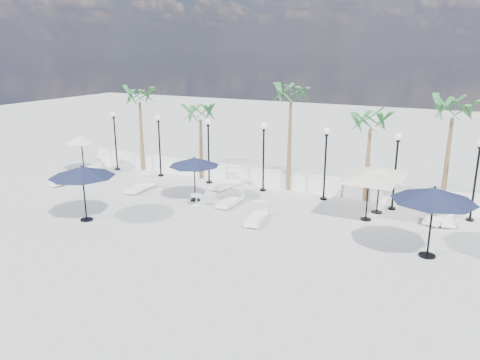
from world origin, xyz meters
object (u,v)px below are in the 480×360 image
at_px(lounger_2, 140,187).
at_px(parasol_navy_right, 434,195).
at_px(lounger_4, 256,217).
at_px(lounger_6, 444,218).
at_px(lounger_1, 64,181).
at_px(lounger_5, 230,200).
at_px(lounger_0, 91,168).
at_px(lounger_7, 439,216).
at_px(parasol_cream_sq_a, 369,174).
at_px(parasol_cream_small, 81,140).
at_px(parasol_cream_sq_b, 380,168).
at_px(parasol_navy_left, 82,172).
at_px(parasol_navy_mid, 194,162).
at_px(lounger_3, 226,184).

distance_m(lounger_2, parasol_navy_right, 15.52).
relative_size(lounger_4, lounger_6, 1.13).
bearing_deg(lounger_1, lounger_5, 16.81).
distance_m(lounger_0, lounger_7, 20.89).
xyz_separation_m(parasol_cream_sq_a, parasol_cream_small, (-18.17, 0.61, -0.10)).
xyz_separation_m(lounger_1, parasol_cream_sq_b, (17.32, 3.32, 2.02)).
height_order(lounger_1, parasol_cream_sq_b, parasol_cream_sq_b).
bearing_deg(lounger_4, lounger_1, 167.83).
bearing_deg(parasol_cream_sq_b, lounger_7, 0.49).
distance_m(parasol_navy_left, parasol_cream_sq_a, 12.99).
bearing_deg(lounger_7, parasol_navy_mid, -152.04).
bearing_deg(parasol_navy_mid, lounger_0, 167.69).
bearing_deg(parasol_navy_right, lounger_2, 173.00).
xyz_separation_m(lounger_1, parasol_navy_right, (20.04, -0.88, 2.26)).
distance_m(parasol_navy_left, parasol_navy_right, 14.84).
bearing_deg(lounger_6, parasol_cream_sq_a, -176.11).
height_order(lounger_0, lounger_2, lounger_2).
relative_size(lounger_3, parasol_navy_mid, 0.84).
relative_size(lounger_1, lounger_2, 0.86).
xyz_separation_m(lounger_1, lounger_3, (8.82, 3.66, 0.06)).
relative_size(lounger_5, parasol_navy_left, 0.66).
height_order(lounger_7, parasol_navy_left, parasol_navy_left).
height_order(lounger_1, lounger_7, lounger_7).
relative_size(lounger_7, parasol_cream_sq_b, 0.47).
xyz_separation_m(lounger_2, lounger_6, (15.54, 2.29, -0.03)).
distance_m(lounger_3, lounger_5, 3.04).
bearing_deg(lounger_6, lounger_4, -170.07).
relative_size(lounger_0, lounger_7, 0.88).
xyz_separation_m(lounger_0, lounger_2, (5.56, -1.96, 0.01)).
relative_size(parasol_navy_right, parasol_cream_small, 1.26).
height_order(parasol_navy_mid, parasol_cream_small, parasol_cream_small).
relative_size(lounger_5, parasol_cream_sq_b, 0.41).
bearing_deg(parasol_navy_left, lounger_3, 66.12).
distance_m(lounger_7, parasol_navy_mid, 12.07).
bearing_deg(lounger_4, parasol_navy_left, -164.97).
height_order(lounger_2, parasol_navy_left, parasol_navy_left).
relative_size(parasol_navy_left, parasol_navy_mid, 1.13).
relative_size(lounger_1, lounger_4, 0.84).
bearing_deg(lounger_0, parasol_navy_right, -8.47).
relative_size(lounger_3, parasol_cream_small, 0.89).
bearing_deg(lounger_0, lounger_7, 3.04).
bearing_deg(parasol_navy_right, lounger_3, 158.00).
bearing_deg(lounger_0, parasol_cream_small, -138.74).
xyz_separation_m(lounger_1, parasol_navy_left, (5.50, -3.84, 2.11)).
bearing_deg(lounger_1, parasol_cream_sq_a, 17.72).
bearing_deg(lounger_2, lounger_6, 5.28).
xyz_separation_m(lounger_0, lounger_3, (9.58, 0.70, 0.02)).
distance_m(lounger_3, lounger_4, 5.68).
bearing_deg(lounger_4, lounger_5, 133.77).
height_order(lounger_7, parasol_navy_mid, parasol_navy_mid).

